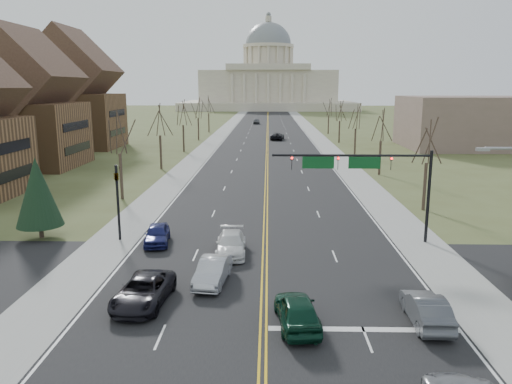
# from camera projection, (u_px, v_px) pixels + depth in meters

# --- Properties ---
(ground) EXTENTS (600.00, 600.00, 0.00)m
(ground) POSITION_uv_depth(u_px,v_px,m) (263.00, 319.00, 26.01)
(ground) COLOR #495028
(ground) RESTS_ON ground
(road) EXTENTS (20.00, 380.00, 0.01)m
(road) POSITION_uv_depth(u_px,v_px,m) (268.00, 132.00, 133.58)
(road) COLOR black
(road) RESTS_ON ground
(cross_road) EXTENTS (120.00, 14.00, 0.01)m
(cross_road) POSITION_uv_depth(u_px,v_px,m) (264.00, 276.00, 31.87)
(cross_road) COLOR black
(cross_road) RESTS_ON ground
(sidewalk_left) EXTENTS (4.00, 380.00, 0.03)m
(sidewalk_left) POSITION_uv_depth(u_px,v_px,m) (223.00, 132.00, 133.87)
(sidewalk_left) COLOR gray
(sidewalk_left) RESTS_ON ground
(sidewalk_right) EXTENTS (4.00, 380.00, 0.03)m
(sidewalk_right) POSITION_uv_depth(u_px,v_px,m) (312.00, 132.00, 133.29)
(sidewalk_right) COLOR gray
(sidewalk_right) RESTS_ON ground
(center_line) EXTENTS (0.42, 380.00, 0.01)m
(center_line) POSITION_uv_depth(u_px,v_px,m) (268.00, 132.00, 133.58)
(center_line) COLOR gold
(center_line) RESTS_ON road
(edge_line_left) EXTENTS (0.15, 380.00, 0.01)m
(edge_line_left) POSITION_uv_depth(u_px,v_px,m) (231.00, 132.00, 133.82)
(edge_line_left) COLOR silver
(edge_line_left) RESTS_ON road
(edge_line_right) EXTENTS (0.15, 380.00, 0.01)m
(edge_line_right) POSITION_uv_depth(u_px,v_px,m) (304.00, 132.00, 133.34)
(edge_line_right) COLOR silver
(edge_line_right) RESTS_ON road
(stop_bar) EXTENTS (9.50, 0.50, 0.01)m
(stop_bar) POSITION_uv_depth(u_px,v_px,m) (363.00, 329.00, 24.90)
(stop_bar) COLOR silver
(stop_bar) RESTS_ON road
(capitol) EXTENTS (90.00, 60.00, 50.00)m
(capitol) POSITION_uv_depth(u_px,v_px,m) (268.00, 82.00, 267.47)
(capitol) COLOR beige
(capitol) RESTS_ON ground
(signal_mast) EXTENTS (12.12, 0.44, 7.20)m
(signal_mast) POSITION_uv_depth(u_px,v_px,m) (363.00, 169.00, 37.83)
(signal_mast) COLOR black
(signal_mast) RESTS_ON ground
(signal_left) EXTENTS (0.32, 0.36, 6.00)m
(signal_left) POSITION_uv_depth(u_px,v_px,m) (117.00, 194.00, 38.71)
(signal_left) COLOR black
(signal_left) RESTS_ON ground
(tree_r_0) EXTENTS (3.74, 3.74, 8.50)m
(tree_r_0) POSITION_uv_depth(u_px,v_px,m) (428.00, 144.00, 47.75)
(tree_r_0) COLOR #392921
(tree_r_0) RESTS_ON ground
(tree_l_0) EXTENTS (3.96, 3.96, 9.00)m
(tree_l_0) POSITION_uv_depth(u_px,v_px,m) (119.00, 135.00, 52.32)
(tree_l_0) COLOR #392921
(tree_l_0) RESTS_ON ground
(tree_r_1) EXTENTS (3.74, 3.74, 8.50)m
(tree_r_1) POSITION_uv_depth(u_px,v_px,m) (381.00, 127.00, 67.31)
(tree_r_1) COLOR #392921
(tree_r_1) RESTS_ON ground
(tree_l_1) EXTENTS (3.96, 3.96, 9.00)m
(tree_l_1) POSITION_uv_depth(u_px,v_px,m) (160.00, 122.00, 71.88)
(tree_l_1) COLOR #392921
(tree_l_1) RESTS_ON ground
(tree_r_2) EXTENTS (3.74, 3.74, 8.50)m
(tree_r_2) POSITION_uv_depth(u_px,v_px,m) (356.00, 118.00, 86.87)
(tree_r_2) COLOR #392921
(tree_r_2) RESTS_ON ground
(tree_l_2) EXTENTS (3.96, 3.96, 9.00)m
(tree_l_2) POSITION_uv_depth(u_px,v_px,m) (183.00, 114.00, 91.44)
(tree_l_2) COLOR #392921
(tree_l_2) RESTS_ON ground
(tree_r_3) EXTENTS (3.74, 3.74, 8.50)m
(tree_r_3) POSITION_uv_depth(u_px,v_px,m) (340.00, 112.00, 106.43)
(tree_r_3) COLOR #392921
(tree_r_3) RESTS_ON ground
(tree_l_3) EXTENTS (3.96, 3.96, 9.00)m
(tree_l_3) POSITION_uv_depth(u_px,v_px,m) (198.00, 109.00, 111.00)
(tree_l_3) COLOR #392921
(tree_l_3) RESTS_ON ground
(tree_r_4) EXTENTS (3.74, 3.74, 8.50)m
(tree_r_4) POSITION_uv_depth(u_px,v_px,m) (329.00, 108.00, 125.98)
(tree_r_4) COLOR #392921
(tree_r_4) RESTS_ON ground
(tree_l_4) EXTENTS (3.96, 3.96, 9.00)m
(tree_l_4) POSITION_uv_depth(u_px,v_px,m) (209.00, 106.00, 130.56)
(tree_l_4) COLOR #392921
(tree_l_4) RESTS_ON ground
(conifer_l) EXTENTS (3.64, 3.64, 6.50)m
(conifer_l) POSITION_uv_depth(u_px,v_px,m) (38.00, 192.00, 39.35)
(conifer_l) COLOR #392921
(conifer_l) RESTS_ON ground
(bldg_left_mid) EXTENTS (15.10, 14.28, 20.75)m
(bldg_left_mid) POSITION_uv_depth(u_px,v_px,m) (25.00, 110.00, 74.00)
(bldg_left_mid) COLOR brown
(bldg_left_mid) RESTS_ON ground
(bldg_left_far) EXTENTS (17.10, 14.28, 23.25)m
(bldg_left_far) POSITION_uv_depth(u_px,v_px,m) (73.00, 99.00, 97.31)
(bldg_left_far) COLOR brown
(bldg_left_far) RESTS_ON ground
(bldg_right_mass) EXTENTS (25.00, 20.00, 10.00)m
(bldg_right_mass) POSITION_uv_depth(u_px,v_px,m) (470.00, 122.00, 98.33)
(bldg_right_mass) COLOR #6D594D
(bldg_right_mass) RESTS_ON ground
(car_nb_inner_lead) EXTENTS (2.45, 5.04, 1.66)m
(car_nb_inner_lead) POSITION_uv_depth(u_px,v_px,m) (297.00, 310.00, 25.13)
(car_nb_inner_lead) COLOR #0B3121
(car_nb_inner_lead) RESTS_ON road
(car_nb_outer_lead) EXTENTS (1.69, 4.72, 1.55)m
(car_nb_outer_lead) POSITION_uv_depth(u_px,v_px,m) (426.00, 309.00, 25.42)
(car_nb_outer_lead) COLOR #494C50
(car_nb_outer_lead) RESTS_ON road
(car_sb_inner_lead) EXTENTS (2.14, 4.81, 1.53)m
(car_sb_inner_lead) POSITION_uv_depth(u_px,v_px,m) (213.00, 271.00, 30.65)
(car_sb_inner_lead) COLOR #A7A9AF
(car_sb_inner_lead) RESTS_ON road
(car_sb_outer_lead) EXTENTS (2.98, 5.69, 1.53)m
(car_sb_outer_lead) POSITION_uv_depth(u_px,v_px,m) (143.00, 291.00, 27.67)
(car_sb_outer_lead) COLOR black
(car_sb_outer_lead) RESTS_ON road
(car_sb_inner_second) EXTENTS (2.31, 5.23, 1.49)m
(car_sb_inner_second) POSITION_uv_depth(u_px,v_px,m) (231.00, 244.00, 36.02)
(car_sb_inner_second) COLOR silver
(car_sb_inner_second) RESTS_ON road
(car_sb_outer_second) EXTENTS (2.34, 4.66, 1.52)m
(car_sb_outer_second) POSITION_uv_depth(u_px,v_px,m) (157.00, 234.00, 38.38)
(car_sb_outer_second) COLOR navy
(car_sb_outer_second) RESTS_ON road
(car_far_nb) EXTENTS (3.43, 6.13, 1.62)m
(car_far_nb) POSITION_uv_depth(u_px,v_px,m) (277.00, 136.00, 113.60)
(car_far_nb) COLOR black
(car_far_nb) RESTS_ON road
(car_far_sb) EXTENTS (2.00, 4.93, 1.68)m
(car_far_sb) POSITION_uv_depth(u_px,v_px,m) (256.00, 121.00, 161.34)
(car_far_sb) COLOR #494C51
(car_far_sb) RESTS_ON road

